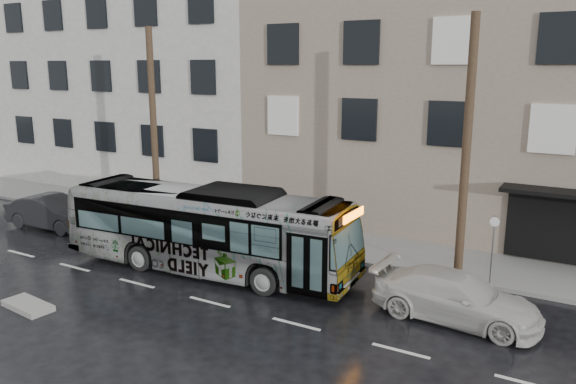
# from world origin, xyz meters

# --- Properties ---
(ground) EXTENTS (120.00, 120.00, 0.00)m
(ground) POSITION_xyz_m (0.00, 0.00, 0.00)
(ground) COLOR black
(ground) RESTS_ON ground
(sidewalk) EXTENTS (90.00, 3.60, 0.15)m
(sidewalk) POSITION_xyz_m (0.00, 4.90, 0.07)
(sidewalk) COLOR gray
(sidewalk) RESTS_ON ground
(building_taupe) EXTENTS (20.00, 12.00, 11.00)m
(building_taupe) POSITION_xyz_m (5.00, 12.70, 5.50)
(building_taupe) COLOR gray
(building_taupe) RESTS_ON ground
(building_grey) EXTENTS (26.00, 15.00, 16.00)m
(building_grey) POSITION_xyz_m (-18.00, 14.20, 8.00)
(building_grey) COLOR beige
(building_grey) RESTS_ON ground
(utility_pole_front) EXTENTS (0.30, 0.30, 9.00)m
(utility_pole_front) POSITION_xyz_m (6.50, 3.30, 4.65)
(utility_pole_front) COLOR #463623
(utility_pole_front) RESTS_ON sidewalk
(utility_pole_rear) EXTENTS (0.30, 0.30, 9.00)m
(utility_pole_rear) POSITION_xyz_m (-7.50, 3.30, 4.65)
(utility_pole_rear) COLOR #463623
(utility_pole_rear) RESTS_ON sidewalk
(sign_post) EXTENTS (0.06, 0.06, 2.40)m
(sign_post) POSITION_xyz_m (7.60, 3.30, 1.35)
(sign_post) COLOR slate
(sign_post) RESTS_ON sidewalk
(bus) EXTENTS (11.55, 3.44, 3.17)m
(bus) POSITION_xyz_m (-1.85, -0.18, 1.59)
(bus) COLOR #B2B2B2
(bus) RESTS_ON ground
(white_sedan) EXTENTS (5.09, 2.35, 1.44)m
(white_sedan) POSITION_xyz_m (7.16, 0.16, 0.72)
(white_sedan) COLOR beige
(white_sedan) RESTS_ON ground
(dark_sedan) EXTENTS (4.80, 1.92, 1.55)m
(dark_sedan) POSITION_xyz_m (-11.57, 0.61, 0.78)
(dark_sedan) COLOR black
(dark_sedan) RESTS_ON ground
(slush_pile) EXTENTS (1.88, 0.99, 0.18)m
(slush_pile) POSITION_xyz_m (-4.66, -5.73, 0.09)
(slush_pile) COLOR gray
(slush_pile) RESTS_ON ground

